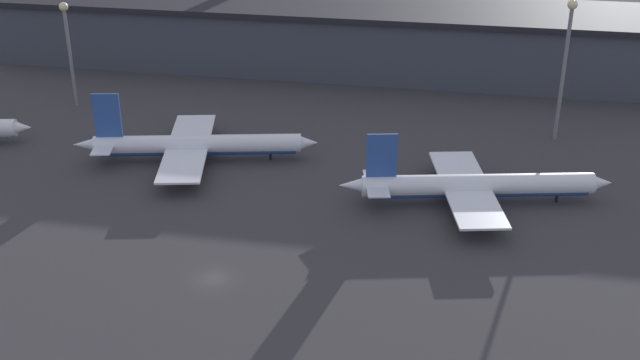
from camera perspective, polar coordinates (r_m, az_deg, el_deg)
name	(u,v)px	position (r m, az deg, el deg)	size (l,w,h in m)	color
ground	(214,279)	(108.38, -7.57, -6.97)	(600.00, 600.00, 0.00)	#383538
terminal_building	(337,35)	(191.83, 1.24, 10.25)	(161.57, 28.41, 15.24)	#3D424C
airplane_1	(195,145)	(142.30, -8.91, 2.47)	(42.35, 31.18, 12.66)	white
airplane_2	(475,186)	(127.76, 10.94, -0.41)	(42.79, 28.47, 11.99)	white
lamp_post_0	(68,40)	(171.81, -17.48, 9.49)	(1.80, 1.80, 21.61)	slate
lamp_post_1	(566,53)	(152.25, 17.10, 8.62)	(1.80, 1.80, 26.29)	slate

